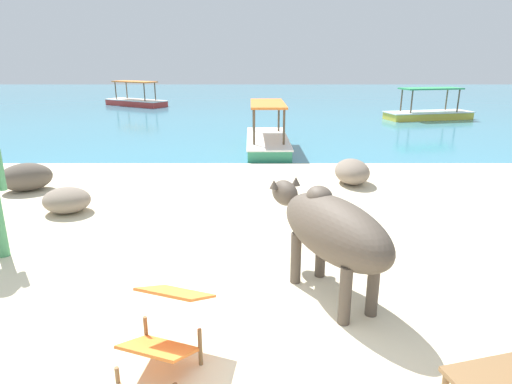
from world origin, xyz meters
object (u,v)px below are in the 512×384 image
cow (332,229)px  boat_green (269,139)px  boat_red (138,100)px  boat_yellow (430,113)px  deck_chair_far (169,322)px

cow → boat_green: 8.09m
cow → boat_green: (-0.45, 8.06, -0.52)m
boat_red → boat_yellow: same height
deck_chair_far → boat_red: 21.52m
boat_green → boat_yellow: same height
cow → boat_red: bearing=-6.0°
boat_yellow → boat_green: bearing=28.8°
boat_red → deck_chair_far: bearing=-42.6°
boat_green → boat_yellow: size_ratio=0.96×
cow → boat_green: bearing=-23.0°
cow → boat_yellow: bearing=-50.7°
boat_red → boat_yellow: bearing=10.4°
boat_green → boat_yellow: (6.94, 6.21, 0.00)m
deck_chair_far → boat_yellow: 17.30m
deck_chair_far → boat_yellow: bearing=172.5°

